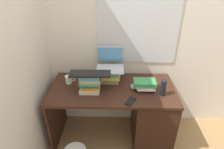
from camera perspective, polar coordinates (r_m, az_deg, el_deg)
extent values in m
plane|color=#9E7A4C|center=(2.55, 0.12, -17.93)|extent=(6.00, 6.00, 0.00)
cube|color=silver|center=(2.17, 0.37, 14.10)|extent=(6.00, 0.05, 2.60)
cube|color=silver|center=(2.16, 7.81, 13.32)|extent=(0.90, 0.01, 0.80)
cube|color=beige|center=(1.99, -23.41, 10.23)|extent=(0.05, 6.00, 2.60)
cube|color=#381E14|center=(2.08, 0.14, -4.41)|extent=(1.36, 0.66, 0.03)
cube|color=#381E14|center=(2.41, -16.33, -11.29)|extent=(0.02, 0.60, 0.70)
cube|color=#381E14|center=(2.39, 16.76, -11.75)|extent=(0.02, 0.60, 0.70)
cube|color=#321B12|center=(2.32, 11.65, -12.47)|extent=(0.41, 0.56, 0.67)
cube|color=gray|center=(2.19, -0.73, -1.70)|extent=(0.21, 0.17, 0.02)
cube|color=gray|center=(2.18, -0.65, -1.20)|extent=(0.20, 0.17, 0.02)
cube|color=beige|center=(2.16, -0.43, -0.79)|extent=(0.23, 0.16, 0.02)
cube|color=yellow|center=(2.14, -0.34, -0.32)|extent=(0.18, 0.18, 0.03)
cube|color=teal|center=(2.12, -0.69, 0.33)|extent=(0.20, 0.14, 0.03)
cube|color=teal|center=(2.12, -0.58, 1.22)|extent=(0.22, 0.18, 0.03)
cube|color=beige|center=(2.03, -6.62, -4.28)|extent=(0.21, 0.19, 0.04)
cube|color=orange|center=(2.00, -6.36, -3.55)|extent=(0.17, 0.14, 0.03)
cube|color=#2672B2|center=(1.99, -6.73, -2.58)|extent=(0.19, 0.13, 0.04)
cube|color=#338C4C|center=(1.97, -6.63, -2.01)|extent=(0.20, 0.18, 0.02)
cube|color=gray|center=(1.96, -6.40, -1.44)|extent=(0.23, 0.18, 0.02)
cube|color=teal|center=(1.96, -6.74, -0.44)|extent=(0.21, 0.13, 0.04)
cube|color=black|center=(2.08, 9.67, -3.84)|extent=(0.20, 0.18, 0.03)
cube|color=white|center=(2.06, 10.16, -3.58)|extent=(0.19, 0.17, 0.02)
cube|color=gray|center=(2.05, 9.69, -3.06)|extent=(0.22, 0.16, 0.02)
cube|color=#338C4C|center=(2.03, 9.85, -2.33)|extent=(0.23, 0.15, 0.04)
cube|color=#B7BABF|center=(2.11, -0.59, 1.63)|extent=(0.30, 0.23, 0.01)
cube|color=#B7BABF|center=(2.19, -0.49, 6.06)|extent=(0.30, 0.07, 0.22)
cube|color=#59A5E5|center=(2.18, -0.50, 6.03)|extent=(0.27, 0.06, 0.19)
cube|color=black|center=(1.94, -6.66, 0.23)|extent=(0.42, 0.15, 0.02)
ellipsoid|color=#A5A8AD|center=(2.07, 6.38, -3.61)|extent=(0.06, 0.10, 0.04)
cylinder|color=white|center=(2.18, -12.94, -1.51)|extent=(0.08, 0.08, 0.09)
torus|color=white|center=(2.17, -11.67, -1.44)|extent=(0.05, 0.01, 0.05)
cylinder|color=black|center=(1.98, 15.17, -3.85)|extent=(0.06, 0.06, 0.17)
cube|color=black|center=(1.88, 5.58, -8.04)|extent=(0.13, 0.15, 0.01)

